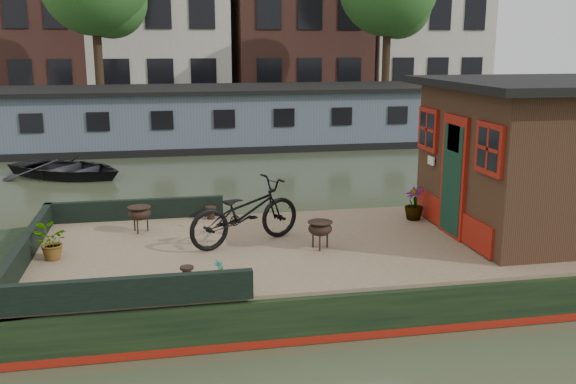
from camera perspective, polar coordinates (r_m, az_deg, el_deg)
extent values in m
plane|color=#2C3723|center=(10.53, 11.92, -7.29)|extent=(120.00, 120.00, 0.00)
cube|color=black|center=(10.43, 12.00, -5.75)|extent=(12.00, 4.00, 0.60)
cylinder|color=black|center=(9.86, -22.45, -7.60)|extent=(4.00, 4.00, 0.60)
cube|color=maroon|center=(10.51, 11.94, -6.99)|extent=(12.02, 4.02, 0.10)
cube|color=#8D7657|center=(10.33, 12.09, -4.04)|extent=(11.80, 3.80, 0.05)
cube|color=black|center=(9.68, -22.26, -4.67)|extent=(0.12, 4.00, 0.35)
cube|color=black|center=(11.34, -13.40, -1.52)|extent=(3.00, 0.12, 0.35)
cube|color=black|center=(7.68, -14.43, -8.63)|extent=(3.00, 0.12, 0.35)
cube|color=black|center=(11.10, 22.90, 2.64)|extent=(3.50, 3.00, 2.30)
cube|color=black|center=(10.97, 23.46, 8.86)|extent=(4.00, 3.50, 0.12)
cube|color=maroon|center=(10.26, 14.50, 1.34)|extent=(0.06, 0.80, 1.90)
cube|color=black|center=(10.26, 14.39, 1.06)|extent=(0.04, 0.64, 1.70)
cube|color=maroon|center=(9.24, 17.49, 3.67)|extent=(0.06, 0.72, 0.72)
cube|color=maroon|center=(11.11, 12.37, 5.46)|extent=(0.06, 0.72, 0.72)
imported|color=black|center=(9.66, -3.85, -1.80)|extent=(1.96, 1.35, 0.98)
imported|color=#A1392E|center=(9.58, -20.41, -4.22)|extent=(0.45, 0.39, 0.50)
imported|color=#995529|center=(11.21, 11.13, -1.00)|extent=(0.42, 0.42, 0.57)
imported|color=#9B4E2D|center=(8.24, -6.16, -6.99)|extent=(0.18, 0.18, 0.29)
cylinder|color=black|center=(11.16, -6.88, -1.84)|extent=(0.19, 0.19, 0.22)
cylinder|color=black|center=(8.32, -8.97, -7.22)|extent=(0.18, 0.18, 0.20)
imported|color=black|center=(18.77, -19.04, 2.37)|extent=(4.27, 4.01, 0.72)
cube|color=#4B5764|center=(23.54, -1.26, 6.69)|extent=(20.00, 4.00, 2.00)
cube|color=black|center=(23.45, -1.28, 9.24)|extent=(20.40, 4.40, 0.12)
cube|color=black|center=(23.66, -1.25, 4.57)|extent=(20.00, 4.05, 0.24)
cube|color=#47443F|center=(29.99, -3.38, 6.99)|extent=(60.00, 6.00, 0.90)
cylinder|color=#332316|center=(28.18, -16.49, 11.09)|extent=(0.36, 0.36, 4.00)
sphere|color=#1A4F1C|center=(28.48, -15.51, 16.01)|extent=(3.00, 3.00, 3.00)
cylinder|color=#332316|center=(29.78, 8.71, 11.55)|extent=(0.36, 0.36, 4.00)
sphere|color=#1A4F1C|center=(30.31, 9.79, 16.08)|extent=(3.00, 3.00, 3.00)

